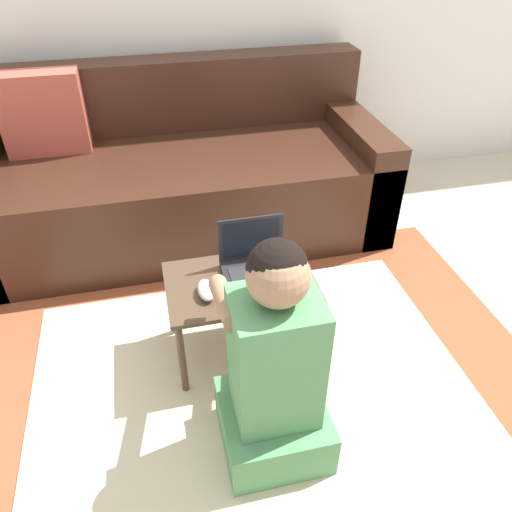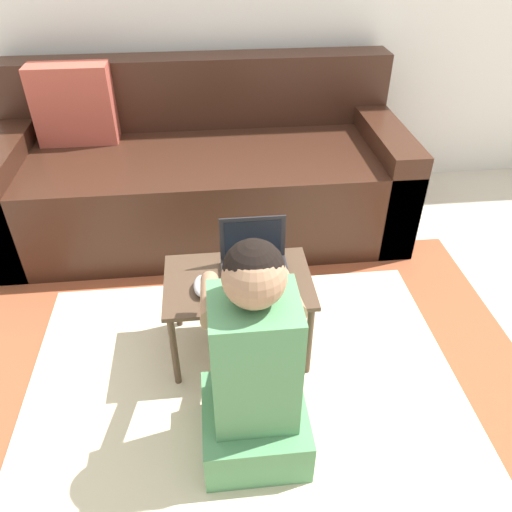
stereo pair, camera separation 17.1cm
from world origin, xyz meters
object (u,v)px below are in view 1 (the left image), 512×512
(couch, at_px, (179,178))
(person_seated, at_px, (274,371))
(laptop, at_px, (255,265))
(computer_mouse, at_px, (206,290))
(laptop_desk, at_px, (240,291))

(couch, bearing_deg, person_seated, -84.35)
(laptop, bearing_deg, computer_mouse, -156.57)
(computer_mouse, bearing_deg, person_seated, -69.20)
(couch, relative_size, laptop, 8.32)
(couch, height_order, laptop, couch)
(couch, height_order, person_seated, couch)
(couch, xyz_separation_m, laptop_desk, (0.12, -0.92, 0.02))
(couch, height_order, computer_mouse, couch)
(couch, distance_m, laptop_desk, 0.92)
(couch, distance_m, laptop, 0.90)
(couch, relative_size, person_seated, 2.50)
(laptop_desk, relative_size, laptop, 2.21)
(laptop, xyz_separation_m, person_seated, (-0.05, -0.44, -0.04))
(laptop_desk, relative_size, person_seated, 0.66)
(laptop, relative_size, person_seated, 0.30)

